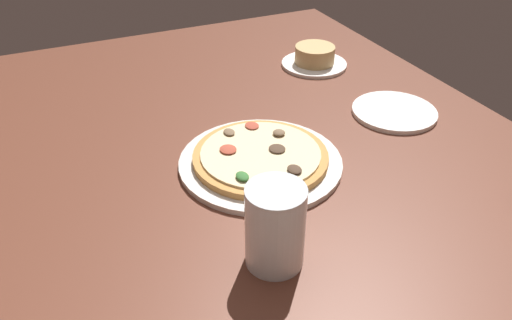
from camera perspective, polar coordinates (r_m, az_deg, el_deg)
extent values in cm
cube|color=brown|center=(83.85, -0.53, -3.97)|extent=(150.00, 110.00, 4.00)
cylinder|color=silver|center=(87.19, 0.50, -0.26)|extent=(27.93, 27.93, 1.00)
cylinder|color=#C68C47|center=(86.57, 0.51, 0.34)|extent=(23.10, 23.10, 1.20)
cylinder|color=beige|center=(86.13, 0.51, 0.78)|extent=(20.43, 20.43, 0.40)
ellipsoid|color=#AD4733|center=(93.16, -0.46, 3.88)|extent=(2.84, 2.51, 0.40)
ellipsoid|color=brown|center=(91.19, -3.03, 3.15)|extent=(2.57, 1.92, 0.54)
ellipsoid|color=#387033|center=(79.66, -1.54, -1.83)|extent=(2.67, 1.97, 0.76)
ellipsoid|color=brown|center=(90.72, 2.58, 3.07)|extent=(2.22, 2.16, 0.78)
ellipsoid|color=#AD4733|center=(86.41, -3.14, 1.20)|extent=(3.13, 2.85, 0.50)
ellipsoid|color=#4C3828|center=(86.58, 2.38, 1.28)|extent=(3.00, 2.81, 0.45)
ellipsoid|color=#4C3828|center=(81.51, 4.33, -1.05)|extent=(2.77, 2.22, 0.63)
cylinder|color=white|center=(124.65, 6.51, 10.60)|extent=(15.49, 15.49, 0.80)
cylinder|color=tan|center=(123.71, 6.59, 11.64)|extent=(9.37, 9.37, 4.08)
cylinder|color=silver|center=(66.00, 2.15, -7.47)|extent=(7.86, 7.86, 11.93)
cylinder|color=silver|center=(66.89, 2.13, -8.33)|extent=(7.23, 7.23, 9.25)
cylinder|color=white|center=(106.31, 15.20, 5.24)|extent=(16.85, 16.85, 0.90)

